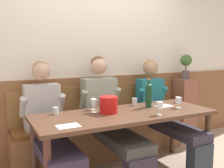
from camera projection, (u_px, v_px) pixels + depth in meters
The scene contains 20 objects.
room_wall_back at pixel (93, 52), 3.63m from camera, with size 6.80×0.08×2.80m, color silver.
wood_wainscot_panel at pixel (95, 114), 3.70m from camera, with size 6.80×0.03×1.06m, color brown.
wall_bench at pixel (102, 136), 3.55m from camera, with size 2.32×0.42×0.94m.
dining_table at pixel (125, 120), 2.94m from camera, with size 2.02×0.77×0.74m.
person_right_seat at pixel (49, 124), 2.86m from camera, with size 0.51×1.18×1.30m.
person_center_right_seat at pixel (109, 114), 3.20m from camera, with size 0.53×1.19×1.35m.
person_center_left_seat at pixel (163, 109), 3.54m from camera, with size 0.47×1.18×1.29m.
ice_bucket at pixel (109, 105), 2.91m from camera, with size 0.20×0.20×0.18m, color red.
wine_bottle_clear_water at pixel (149, 94), 3.19m from camera, with size 0.08×0.08×0.35m.
wine_glass_by_bottle at pixel (93, 102), 3.06m from camera, with size 0.06×0.06×0.13m.
wine_glass_mid_left at pixel (94, 104), 2.93m from camera, with size 0.06×0.06×0.15m.
wine_glass_left_end at pixel (179, 101), 3.15m from camera, with size 0.07×0.07×0.13m.
wine_glass_center_front at pixel (160, 106), 2.81m from camera, with size 0.07×0.07×0.14m.
water_tumbler_right at pixel (56, 111), 2.85m from camera, with size 0.06×0.06×0.08m, color silver.
water_tumbler_center at pixel (178, 100), 3.47m from camera, with size 0.06×0.06×0.08m, color silver.
water_tumbler_left at pixel (135, 102), 3.31m from camera, with size 0.06×0.06×0.09m, color silver.
tasting_sheet_left_guest at pixel (68, 126), 2.42m from camera, with size 0.21×0.15×0.00m, color white.
tasting_sheet_right_guest at pixel (164, 106), 3.27m from camera, with size 0.21×0.15×0.00m, color white.
corner_pedestal at pixel (184, 109), 4.20m from camera, with size 0.28×0.28×0.97m, color brown.
potted_plant at pixel (186, 64), 4.10m from camera, with size 0.18×0.18×0.38m.
Camera 1 is at (-1.41, -2.30, 1.44)m, focal length 42.45 mm.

